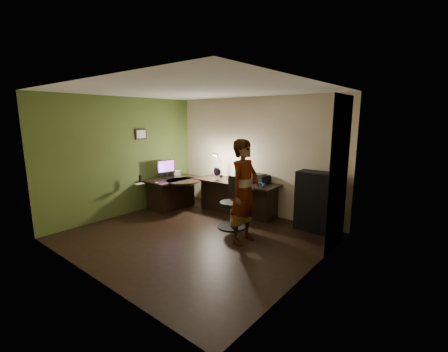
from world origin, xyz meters
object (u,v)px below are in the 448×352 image
Objects in this scene: office_chair at (232,203)px; person at (244,192)px; desk_right at (236,197)px; cabinet at (317,202)px; desk_left at (172,193)px; monitor at (166,171)px.

office_chair is 0.84m from person.
cabinet reaches higher than desk_right.
office_chair is at bearing -60.98° from desk_right.
person reaches higher than cabinet.
office_chair reaches higher than desk_right.
desk_left is 1.27× the size of office_chair.
person is (2.62, -0.57, 0.56)m from desk_left.
desk_left is at bearing -158.79° from desk_right.
cabinet is at bearing 20.51° from monitor.
cabinet is 3.66m from monitor.
desk_right is (1.51, 0.66, 0.01)m from desk_left.
desk_right is at bearing -176.64° from cabinet.
cabinet reaches higher than desk_left.
desk_right is at bearing 24.56° from desk_left.
desk_left is at bearing -167.33° from cabinet.
person is at bearing -50.61° from desk_right.
desk_left is 2.02m from office_chair.
person is (-0.81, -1.35, 0.34)m from cabinet.
monitor is at bearing 80.33° from person.
desk_left is at bearing 42.88° from monitor.
person is at bearing -11.49° from desk_left.
desk_left is 2.62× the size of monitor.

